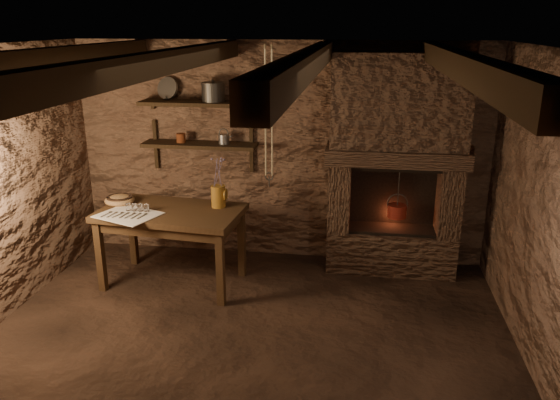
# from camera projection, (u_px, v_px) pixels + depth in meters

# --- Properties ---
(floor) EXTENTS (4.50, 4.50, 0.00)m
(floor) POSITION_uv_depth(u_px,v_px,m) (243.00, 351.00, 4.49)
(floor) COLOR black
(floor) RESTS_ON ground
(back_wall) EXTENTS (4.50, 0.04, 2.40)m
(back_wall) POSITION_uv_depth(u_px,v_px,m) (279.00, 153.00, 5.99)
(back_wall) COLOR #4E3224
(back_wall) RESTS_ON floor
(front_wall) EXTENTS (4.50, 0.04, 2.40)m
(front_wall) POSITION_uv_depth(u_px,v_px,m) (133.00, 375.00, 2.23)
(front_wall) COLOR #4E3224
(front_wall) RESTS_ON floor
(right_wall) EXTENTS (0.04, 4.00, 2.40)m
(right_wall) POSITION_uv_depth(u_px,v_px,m) (555.00, 229.00, 3.80)
(right_wall) COLOR #4E3224
(right_wall) RESTS_ON floor
(ceiling) EXTENTS (4.50, 4.00, 0.04)m
(ceiling) POSITION_uv_depth(u_px,v_px,m) (235.00, 49.00, 3.74)
(ceiling) COLOR black
(ceiling) RESTS_ON back_wall
(beam_far_left) EXTENTS (0.14, 3.95, 0.16)m
(beam_far_left) POSITION_uv_depth(u_px,v_px,m) (35.00, 60.00, 3.98)
(beam_far_left) COLOR black
(beam_far_left) RESTS_ON ceiling
(beam_mid_left) EXTENTS (0.14, 3.95, 0.16)m
(beam_mid_left) POSITION_uv_depth(u_px,v_px,m) (166.00, 61.00, 3.84)
(beam_mid_left) COLOR black
(beam_mid_left) RESTS_ON ceiling
(beam_mid_right) EXTENTS (0.14, 3.95, 0.16)m
(beam_mid_right) POSITION_uv_depth(u_px,v_px,m) (308.00, 63.00, 3.70)
(beam_mid_right) COLOR black
(beam_mid_right) RESTS_ON ceiling
(beam_far_right) EXTENTS (0.14, 3.95, 0.16)m
(beam_far_right) POSITION_uv_depth(u_px,v_px,m) (460.00, 64.00, 3.56)
(beam_far_right) COLOR black
(beam_far_right) RESTS_ON ceiling
(shelf_lower) EXTENTS (1.25, 0.30, 0.04)m
(shelf_lower) POSITION_uv_depth(u_px,v_px,m) (200.00, 145.00, 5.93)
(shelf_lower) COLOR black
(shelf_lower) RESTS_ON back_wall
(shelf_upper) EXTENTS (1.25, 0.30, 0.04)m
(shelf_upper) POSITION_uv_depth(u_px,v_px,m) (198.00, 103.00, 5.79)
(shelf_upper) COLOR black
(shelf_upper) RESTS_ON back_wall
(hearth) EXTENTS (1.43, 0.51, 2.30)m
(hearth) POSITION_uv_depth(u_px,v_px,m) (396.00, 160.00, 5.59)
(hearth) COLOR #3E2A1F
(hearth) RESTS_ON floor
(work_table) EXTENTS (1.46, 0.92, 0.80)m
(work_table) POSITION_uv_depth(u_px,v_px,m) (173.00, 244.00, 5.53)
(work_table) COLOR black
(work_table) RESTS_ON floor
(linen_cloth) EXTENTS (0.67, 0.61, 0.01)m
(linen_cloth) POSITION_uv_depth(u_px,v_px,m) (128.00, 215.00, 5.26)
(linen_cloth) COLOR white
(linen_cloth) RESTS_ON work_table
(pewter_cutlery_row) EXTENTS (0.49, 0.33, 0.01)m
(pewter_cutlery_row) POSITION_uv_depth(u_px,v_px,m) (128.00, 215.00, 5.24)
(pewter_cutlery_row) COLOR gray
(pewter_cutlery_row) RESTS_ON linen_cloth
(drinking_glasses) EXTENTS (0.18, 0.05, 0.07)m
(drinking_glasses) POSITION_uv_depth(u_px,v_px,m) (134.00, 208.00, 5.35)
(drinking_glasses) COLOR white
(drinking_glasses) RESTS_ON linen_cloth
(stoneware_jug) EXTENTS (0.17, 0.16, 0.51)m
(stoneware_jug) POSITION_uv_depth(u_px,v_px,m) (218.00, 186.00, 5.44)
(stoneware_jug) COLOR #8C5C1B
(stoneware_jug) RESTS_ON work_table
(wooden_bowl) EXTENTS (0.37, 0.37, 0.11)m
(wooden_bowl) POSITION_uv_depth(u_px,v_px,m) (120.00, 200.00, 5.59)
(wooden_bowl) COLOR olive
(wooden_bowl) RESTS_ON work_table
(iron_stockpot) EXTENTS (0.26, 0.26, 0.18)m
(iron_stockpot) POSITION_uv_depth(u_px,v_px,m) (213.00, 93.00, 5.73)
(iron_stockpot) COLOR #2A2825
(iron_stockpot) RESTS_ON shelf_upper
(tin_pan) EXTENTS (0.26, 0.17, 0.24)m
(tin_pan) POSITION_uv_depth(u_px,v_px,m) (168.00, 88.00, 5.89)
(tin_pan) COLOR gray
(tin_pan) RESTS_ON shelf_upper
(small_kettle) EXTENTS (0.18, 0.15, 0.16)m
(small_kettle) POSITION_uv_depth(u_px,v_px,m) (224.00, 139.00, 5.87)
(small_kettle) COLOR gray
(small_kettle) RESTS_ON shelf_lower
(rusty_tin) EXTENTS (0.11, 0.11, 0.10)m
(rusty_tin) POSITION_uv_depth(u_px,v_px,m) (181.00, 138.00, 5.94)
(rusty_tin) COLOR #5E2812
(rusty_tin) RESTS_ON shelf_lower
(red_pot) EXTENTS (0.24, 0.24, 0.54)m
(red_pot) POSITION_uv_depth(u_px,v_px,m) (397.00, 210.00, 5.70)
(red_pot) COLOR maroon
(red_pot) RESTS_ON hearth
(hanging_ropes) EXTENTS (0.08, 0.08, 1.20)m
(hanging_ropes) POSITION_uv_depth(u_px,v_px,m) (269.00, 112.00, 4.91)
(hanging_ropes) COLOR beige
(hanging_ropes) RESTS_ON ceiling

